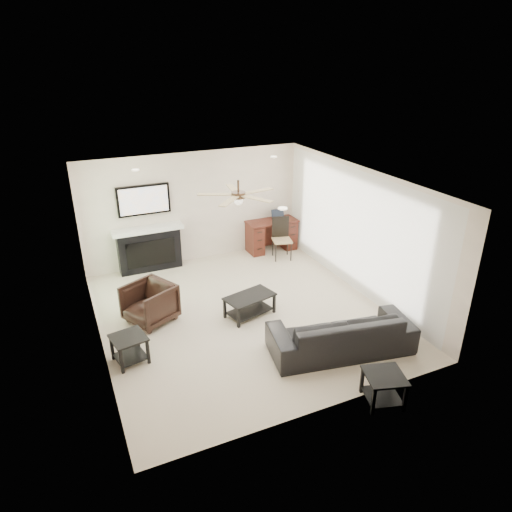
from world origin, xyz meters
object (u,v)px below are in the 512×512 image
Objects in this scene: armchair at (150,303)px; coffee_table at (250,305)px; sofa at (341,332)px; desk at (272,235)px; fireplace_unit at (148,229)px.

armchair reaches higher than coffee_table.
sofa is 3.37m from armchair.
desk is at bearing 42.29° from coffee_table.
fireplace_unit reaches higher than coffee_table.
coffee_table is at bearing -50.46° from sofa.
desk is at bearing 94.18° from armchair.
sofa is 4.82m from fireplace_unit.
coffee_table is at bearing 45.38° from armchair.
fireplace_unit reaches higher than sofa.
armchair is 0.88× the size of coffee_table.
coffee_table is 3.05m from fireplace_unit.
armchair is at bearing -149.13° from desk.
desk is (3.41, 2.04, 0.02)m from armchair.
armchair is at bearing 147.82° from coffee_table.
desk is at bearing -1.88° from fireplace_unit.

